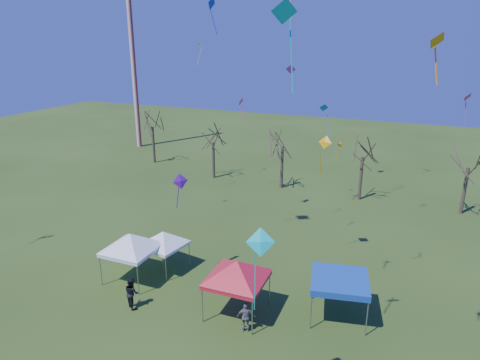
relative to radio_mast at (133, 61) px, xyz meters
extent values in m
plane|color=#2C4516|center=(28.00, -34.00, -12.50)|extent=(140.00, 140.00, 0.00)
cylinder|color=silver|center=(0.00, 0.00, 0.00)|extent=(0.70, 0.70, 25.00)
cylinder|color=#3D2D21|center=(7.15, -6.62, -10.11)|extent=(0.32, 0.32, 4.78)
cylinder|color=#3D2D21|center=(17.23, -9.35, -10.36)|extent=(0.32, 0.32, 4.28)
cylinder|color=#3D2D21|center=(25.63, -9.62, -10.18)|extent=(0.32, 0.32, 4.64)
cylinder|color=#3D2D21|center=(34.03, -9.96, -10.26)|extent=(0.32, 0.32, 4.49)
cylinder|color=#3D2D21|center=(43.36, -10.00, -10.26)|extent=(0.32, 0.32, 4.47)
cylinder|color=gray|center=(20.73, -33.00, -11.46)|extent=(0.06, 0.06, 2.08)
cylinder|color=gray|center=(20.69, -30.09, -11.46)|extent=(0.06, 0.06, 2.08)
cylinder|color=gray|center=(23.64, -32.97, -11.46)|extent=(0.06, 0.06, 2.08)
cylinder|color=gray|center=(23.61, -30.05, -11.46)|extent=(0.06, 0.06, 2.08)
cube|color=white|center=(22.17, -31.53, -10.29)|extent=(3.16, 3.16, 0.25)
pyramid|color=white|center=(22.17, -31.53, -9.13)|extent=(4.42, 4.42, 1.04)
cylinder|color=gray|center=(21.95, -30.51, -11.61)|extent=(0.05, 0.05, 1.77)
cylinder|color=gray|center=(22.37, -28.06, -11.61)|extent=(0.05, 0.05, 1.77)
cylinder|color=gray|center=(24.40, -30.93, -11.61)|extent=(0.05, 0.05, 1.77)
cylinder|color=gray|center=(24.82, -28.48, -11.61)|extent=(0.05, 0.05, 1.77)
cube|color=white|center=(23.39, -29.50, -10.62)|extent=(3.07, 3.07, 0.21)
pyramid|color=white|center=(23.39, -29.50, -9.63)|extent=(3.70, 3.70, 0.89)
cylinder|color=gray|center=(28.69, -33.83, -11.42)|extent=(0.06, 0.06, 2.16)
cylinder|color=gray|center=(28.63, -30.80, -11.42)|extent=(0.06, 0.06, 2.16)
cylinder|color=gray|center=(31.72, -33.77, -11.42)|extent=(0.06, 0.06, 2.16)
cylinder|color=gray|center=(31.66, -30.74, -11.42)|extent=(0.06, 0.06, 2.16)
cube|color=red|center=(30.18, -32.28, -10.21)|extent=(3.31, 3.31, 0.26)
pyramid|color=red|center=(30.18, -32.28, -8.99)|extent=(4.59, 4.59, 1.08)
cylinder|color=gray|center=(34.55, -31.99, -11.43)|extent=(0.06, 0.06, 2.14)
cylinder|color=gray|center=(33.95, -29.05, -11.43)|extent=(0.06, 0.06, 2.14)
cylinder|color=gray|center=(37.49, -31.39, -11.43)|extent=(0.06, 0.06, 2.14)
cylinder|color=gray|center=(36.89, -28.45, -11.43)|extent=(0.06, 0.06, 2.14)
cube|color=#0F3B9D|center=(35.72, -30.22, -10.23)|extent=(3.79, 3.79, 0.26)
cube|color=#0F3B9D|center=(35.72, -30.22, -10.03)|extent=(3.79, 3.79, 0.13)
imported|color=slate|center=(31.28, -33.57, -11.60)|extent=(1.14, 0.79, 1.79)
imported|color=black|center=(24.08, -34.19, -11.52)|extent=(1.20, 1.13, 1.96)
cone|color=#E29D0B|center=(33.11, -24.13, -3.56)|extent=(1.03, 0.66, 0.90)
cube|color=#E29D0B|center=(32.85, -24.07, -4.92)|extent=(0.17, 0.56, 2.25)
cone|color=#FFA60D|center=(32.08, -11.93, -6.50)|extent=(0.67, 0.77, 0.63)
cube|color=#FFA60D|center=(31.96, -12.12, -7.34)|extent=(0.44, 0.29, 1.36)
cone|color=#0DCFCB|center=(33.93, -38.68, -4.12)|extent=(1.24, 0.95, 1.03)
cube|color=#0DCFCB|center=(33.74, -38.75, -5.80)|extent=(0.21, 0.42, 2.81)
cone|color=#DA306A|center=(41.97, -14.28, -1.25)|extent=(0.94, 1.05, 0.79)
cube|color=#DA306A|center=(42.06, -14.13, -2.55)|extent=(0.36, 0.24, 2.16)
cone|color=#F53690|center=(22.68, -14.11, -2.68)|extent=(0.51, 0.96, 0.88)
cube|color=#F53690|center=(22.68, -13.77, -3.79)|extent=(0.70, 0.05, 1.76)
cone|color=orange|center=(39.02, -34.98, 3.03)|extent=(0.85, 0.90, 0.63)
cube|color=orange|center=(39.11, -34.86, 2.16)|extent=(0.31, 0.24, 1.38)
cone|color=#122FC8|center=(23.82, -22.25, 5.52)|extent=(0.42, 1.03, 1.00)
cube|color=#122FC8|center=(23.82, -21.97, 4.29)|extent=(0.60, 0.05, 1.95)
cone|color=#0CAFB6|center=(33.76, -36.14, 4.03)|extent=(1.14, 1.02, 0.94)
cube|color=#0CAFB6|center=(34.04, -35.95, 2.43)|extent=(0.45, 0.62, 2.71)
cone|color=yellow|center=(17.03, -11.76, 2.65)|extent=(1.23, 1.30, 1.01)
cube|color=yellow|center=(17.21, -11.98, 1.38)|extent=(0.50, 0.42, 2.00)
cone|color=#CE2D99|center=(30.33, -23.43, 1.10)|extent=(0.74, 0.48, 0.65)
cube|color=#CE2D99|center=(30.46, -23.40, 0.29)|extent=(0.11, 0.31, 1.29)
cube|color=#F63682|center=(32.74, -31.98, 4.64)|extent=(0.32, 0.53, 1.54)
cone|color=blue|center=(30.76, -14.13, -2.77)|extent=(0.97, 0.84, 0.73)
cube|color=blue|center=(31.15, -13.93, -4.14)|extent=(0.45, 0.83, 2.32)
cone|color=#6A17A1|center=(25.25, -29.95, -5.56)|extent=(0.90, 1.07, 1.02)
cube|color=#6A17A1|center=(25.11, -30.15, -6.62)|extent=(0.46, 0.34, 1.62)
camera|label=1|loc=(38.85, -52.18, 3.08)|focal=32.00mm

